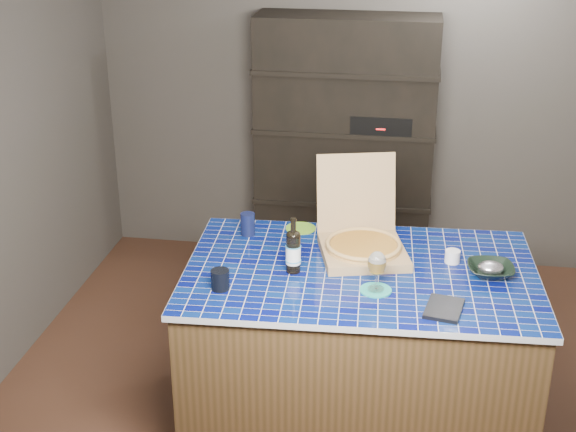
% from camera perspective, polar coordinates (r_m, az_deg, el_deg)
% --- Properties ---
extents(room, '(3.50, 3.50, 3.50)m').
position_cam_1_polar(room, '(3.99, 2.12, 2.75)').
color(room, '#4F3021').
rests_on(room, ground).
extents(shelving_unit, '(1.20, 0.41, 1.80)m').
position_cam_1_polar(shelving_unit, '(5.54, 4.08, 4.88)').
color(shelving_unit, black).
rests_on(shelving_unit, floor).
extents(kitchen_island, '(1.71, 1.13, 0.91)m').
position_cam_1_polar(kitchen_island, '(4.05, 4.97, -9.56)').
color(kitchen_island, '#452F1B').
rests_on(kitchen_island, floor).
extents(pizza_box, '(0.51, 0.57, 0.44)m').
position_cam_1_polar(pizza_box, '(3.95, 5.32, -1.89)').
color(pizza_box, tan).
rests_on(pizza_box, kitchen_island).
extents(mead_bottle, '(0.07, 0.07, 0.27)m').
position_cam_1_polar(mead_bottle, '(3.74, 0.38, -2.49)').
color(mead_bottle, black).
rests_on(mead_bottle, kitchen_island).
extents(teal_trivet, '(0.14, 0.14, 0.01)m').
position_cam_1_polar(teal_trivet, '(3.64, 6.25, -5.26)').
color(teal_trivet, teal).
rests_on(teal_trivet, kitchen_island).
extents(wine_glass, '(0.08, 0.08, 0.19)m').
position_cam_1_polar(wine_glass, '(3.58, 6.34, -3.42)').
color(wine_glass, white).
rests_on(wine_glass, teal_trivet).
extents(tumbler, '(0.08, 0.08, 0.09)m').
position_cam_1_polar(tumbler, '(3.63, -4.84, -4.53)').
color(tumbler, black).
rests_on(tumbler, kitchen_island).
extents(dvd_case, '(0.19, 0.23, 0.02)m').
position_cam_1_polar(dvd_case, '(3.53, 11.03, -6.47)').
color(dvd_case, black).
rests_on(dvd_case, kitchen_island).
extents(bowl, '(0.23, 0.23, 0.05)m').
position_cam_1_polar(bowl, '(3.86, 14.20, -3.75)').
color(bowl, black).
rests_on(bowl, kitchen_island).
extents(foil_contents, '(0.12, 0.10, 0.06)m').
position_cam_1_polar(foil_contents, '(3.85, 14.22, -3.57)').
color(foil_contents, silver).
rests_on(foil_contents, bowl).
extents(white_jar, '(0.07, 0.07, 0.06)m').
position_cam_1_polar(white_jar, '(3.94, 11.61, -2.83)').
color(white_jar, white).
rests_on(white_jar, kitchen_island).
extents(navy_cup, '(0.07, 0.07, 0.12)m').
position_cam_1_polar(navy_cup, '(4.15, -2.88, -0.58)').
color(navy_cup, black).
rests_on(navy_cup, kitchen_island).
extents(green_trivet, '(0.16, 0.16, 0.01)m').
position_cam_1_polar(green_trivet, '(4.23, 0.91, -0.88)').
color(green_trivet, '#649F22').
rests_on(green_trivet, kitchen_island).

